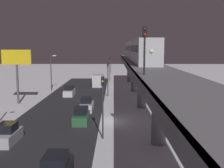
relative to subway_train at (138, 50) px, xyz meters
The scene contains 16 objects.
ground_plane 19.27m from the subway_train, 72.30° to the left, with size 240.00×240.00×0.00m, color white.
avenue_asphalt 21.84m from the subway_train, 54.80° to the left, with size 11.00×96.18×0.01m, color #28282D.
elevated_railway 16.57m from the subway_train, 89.68° to the left, with size 5.00×96.18×6.99m.
subway_train is the anchor object (origin of this frame).
rail_signal 26.98m from the subway_train, 86.26° to the left, with size 0.36×0.41×4.00m.
sedan_silver 29.37m from the subway_train, 58.58° to the left, with size 1.80×4.06×1.97m.
sedan_white 15.35m from the subway_train, 50.59° to the left, with size 1.80×4.33×1.97m.
sedan_white_2 15.36m from the subway_train, ahead, with size 1.80×4.11×1.97m.
sedan_green 20.43m from the subway_train, 63.71° to the left, with size 1.80×4.27×1.97m.
box_truck 19.54m from the subway_train, 63.27° to the right, with size 2.40×7.40×2.80m.
traffic_light_near 23.99m from the subway_train, 76.66° to the left, with size 0.32×0.44×6.40m.
traffic_light_mid 7.25m from the subway_train, 15.21° to the right, with size 0.32×0.44×6.40m.
traffic_light_far 26.83m from the subway_train, 78.14° to the right, with size 0.32×0.44×6.40m.
traffic_light_distant 50.76m from the subway_train, 83.83° to the right, with size 0.32×0.44×6.40m.
commercial_billboard 20.96m from the subway_train, 14.97° to the left, with size 4.80×0.36×8.90m.
street_lamp_far 20.01m from the subway_train, 26.17° to the right, with size 1.35×0.44×7.65m.
Camera 1 is at (-0.90, 33.53, 9.28)m, focal length 43.88 mm.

